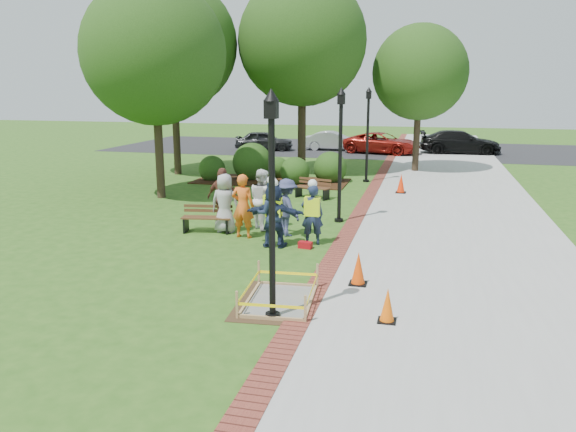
% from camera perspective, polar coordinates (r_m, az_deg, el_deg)
% --- Properties ---
extents(ground, '(100.00, 100.00, 0.00)m').
position_cam_1_polar(ground, '(13.86, -3.22, -5.01)').
color(ground, '#285116').
rests_on(ground, ground).
extents(sidewalk, '(6.00, 60.00, 0.02)m').
position_cam_1_polar(sidewalk, '(23.00, 16.43, 1.79)').
color(sidewalk, '#9E9E99').
rests_on(sidewalk, ground).
extents(brick_edging, '(0.50, 60.00, 0.03)m').
position_cam_1_polar(brick_edging, '(23.08, 8.35, 2.24)').
color(brick_edging, maroon).
rests_on(brick_edging, ground).
extents(mulch_bed, '(7.00, 3.00, 0.05)m').
position_cam_1_polar(mulch_bed, '(25.89, -1.72, 3.56)').
color(mulch_bed, '#381E0F').
rests_on(mulch_bed, ground).
extents(parking_lot, '(36.00, 12.00, 0.01)m').
position_cam_1_polar(parking_lot, '(40.00, 8.36, 6.78)').
color(parking_lot, black).
rests_on(parking_lot, ground).
extents(wet_concrete_pad, '(1.87, 2.42, 0.55)m').
position_cam_1_polar(wet_concrete_pad, '(11.48, -0.82, -7.65)').
color(wet_concrete_pad, '#47331E').
rests_on(wet_concrete_pad, ground).
extents(bench_near, '(1.55, 0.73, 0.80)m').
position_cam_1_polar(bench_near, '(17.01, -8.23, -0.80)').
color(bench_near, brown).
rests_on(bench_near, ground).
extents(bench_far, '(1.49, 0.87, 0.77)m').
position_cam_1_polar(bench_far, '(21.98, 2.49, 2.44)').
color(bench_far, '#59321E').
rests_on(bench_far, ground).
extents(cone_front, '(0.34, 0.34, 0.67)m').
position_cam_1_polar(cone_front, '(10.67, 10.06, -9.01)').
color(cone_front, black).
rests_on(cone_front, ground).
extents(cone_back, '(0.38, 0.38, 0.76)m').
position_cam_1_polar(cone_back, '(12.49, 7.15, -5.39)').
color(cone_back, black).
rests_on(cone_back, ground).
extents(cone_far, '(0.41, 0.41, 0.80)m').
position_cam_1_polar(cone_far, '(23.44, 11.41, 3.21)').
color(cone_far, black).
rests_on(cone_far, ground).
extents(toolbox, '(0.39, 0.25, 0.18)m').
position_cam_1_polar(toolbox, '(15.23, 1.77, -2.96)').
color(toolbox, '#A30C14').
rests_on(toolbox, ground).
extents(lamp_near, '(0.28, 0.28, 4.26)m').
position_cam_1_polar(lamp_near, '(10.11, -1.65, 2.72)').
color(lamp_near, black).
rests_on(lamp_near, ground).
extents(lamp_mid, '(0.28, 0.28, 4.26)m').
position_cam_1_polar(lamp_mid, '(17.87, 5.34, 7.18)').
color(lamp_mid, black).
rests_on(lamp_mid, ground).
extents(lamp_far, '(0.28, 0.28, 4.26)m').
position_cam_1_polar(lamp_far, '(25.78, 8.10, 8.90)').
color(lamp_far, black).
rests_on(lamp_far, ground).
extents(tree_left, '(5.40, 5.40, 8.21)m').
position_cam_1_polar(tree_left, '(22.36, -13.45, 15.82)').
color(tree_left, '#3D2D1E').
rests_on(tree_left, ground).
extents(tree_back, '(6.20, 6.20, 9.50)m').
position_cam_1_polar(tree_back, '(28.20, 1.46, 17.32)').
color(tree_back, '#3D2D1E').
rests_on(tree_back, ground).
extents(tree_right, '(4.74, 4.74, 7.33)m').
position_cam_1_polar(tree_right, '(29.60, 13.25, 14.00)').
color(tree_right, '#3D2D1E').
rests_on(tree_right, ground).
extents(tree_far, '(6.17, 6.17, 9.31)m').
position_cam_1_polar(tree_far, '(28.41, -11.66, 16.70)').
color(tree_far, '#3D2D1E').
rests_on(tree_far, ground).
extents(shrub_a, '(1.24, 1.24, 1.24)m').
position_cam_1_polar(shrub_a, '(26.50, -7.68, 3.62)').
color(shrub_a, '#1E3F12').
rests_on(shrub_a, ground).
extents(shrub_b, '(1.85, 1.85, 1.85)m').
position_cam_1_polar(shrub_b, '(26.64, -3.63, 3.76)').
color(shrub_b, '#1E3F12').
rests_on(shrub_b, ground).
extents(shrub_c, '(1.32, 1.32, 1.32)m').
position_cam_1_polar(shrub_c, '(25.21, 0.70, 3.26)').
color(shrub_c, '#1E3F12').
rests_on(shrub_c, ground).
extents(shrub_d, '(1.51, 1.51, 1.51)m').
position_cam_1_polar(shrub_d, '(25.87, 4.29, 3.47)').
color(shrub_d, '#1E3F12').
rests_on(shrub_d, ground).
extents(shrub_e, '(1.06, 1.06, 1.06)m').
position_cam_1_polar(shrub_e, '(27.05, -1.00, 3.93)').
color(shrub_e, '#1E3F12').
rests_on(shrub_e, ground).
extents(casual_person_a, '(0.57, 0.38, 1.77)m').
position_cam_1_polar(casual_person_a, '(16.81, -6.42, 1.29)').
color(casual_person_a, '#9B9B9B').
rests_on(casual_person_a, ground).
extents(casual_person_b, '(0.62, 0.43, 1.86)m').
position_cam_1_polar(casual_person_b, '(16.17, -4.60, 1.01)').
color(casual_person_b, orange).
rests_on(casual_person_b, ground).
extents(casual_person_c, '(0.68, 0.69, 1.85)m').
position_cam_1_polar(casual_person_c, '(17.13, -2.62, 1.71)').
color(casual_person_c, white).
rests_on(casual_person_c, ground).
extents(casual_person_d, '(0.66, 0.50, 1.87)m').
position_cam_1_polar(casual_person_d, '(17.34, -6.61, 1.80)').
color(casual_person_d, brown).
rests_on(casual_person_d, ground).
extents(casual_person_e, '(0.63, 0.62, 1.69)m').
position_cam_1_polar(casual_person_e, '(16.33, -0.11, 0.86)').
color(casual_person_e, '#353A5D').
rests_on(casual_person_e, ground).
extents(hivis_worker_a, '(0.56, 0.36, 1.89)m').
position_cam_1_polar(hivis_worker_a, '(15.15, -1.45, 0.27)').
color(hivis_worker_a, '#1A2644').
rests_on(hivis_worker_a, ground).
extents(hivis_worker_b, '(0.61, 0.48, 1.83)m').
position_cam_1_polar(hivis_worker_b, '(15.41, 2.48, 0.37)').
color(hivis_worker_b, '#16213A').
rests_on(hivis_worker_b, ground).
extents(hivis_worker_c, '(0.66, 0.52, 1.96)m').
position_cam_1_polar(hivis_worker_c, '(15.25, -1.68, 0.45)').
color(hivis_worker_c, '#1C3049').
rests_on(hivis_worker_c, ground).
extents(parked_car_a, '(2.64, 4.69, 1.44)m').
position_cam_1_polar(parked_car_a, '(38.64, -2.43, 6.68)').
color(parked_car_a, '#252527').
rests_on(parked_car_a, ground).
extents(parked_car_b, '(1.91, 4.28, 1.39)m').
position_cam_1_polar(parked_car_b, '(38.84, 4.60, 6.68)').
color(parked_car_b, '#BBBAC0').
rests_on(parked_car_b, ground).
extents(parked_car_c, '(3.06, 4.89, 1.48)m').
position_cam_1_polar(parked_car_c, '(37.31, 9.49, 6.28)').
color(parked_car_c, maroon).
rests_on(parked_car_c, ground).
extents(parked_car_d, '(2.47, 5.09, 1.62)m').
position_cam_1_polar(parked_car_d, '(38.45, 16.98, 6.09)').
color(parked_car_d, black).
rests_on(parked_car_d, ground).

